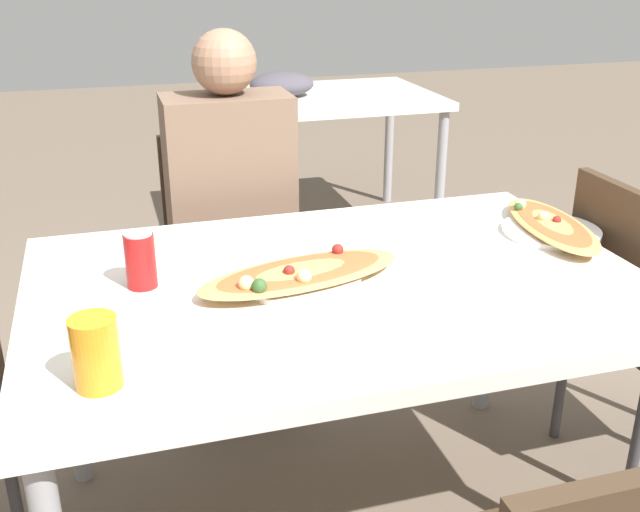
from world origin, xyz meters
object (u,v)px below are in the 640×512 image
at_px(chair_far_seated, 228,249).
at_px(pizza_second, 551,226).
at_px(pizza_main, 300,275).
at_px(person_seated, 232,200).
at_px(soda_can, 140,260).
at_px(dining_table, 338,303).
at_px(drink_glass, 96,353).

distance_m(chair_far_seated, pizza_second, 1.03).
bearing_deg(pizza_main, person_seated, 92.65).
relative_size(pizza_main, soda_can, 4.08).
bearing_deg(chair_far_seated, soda_can, 66.57).
distance_m(person_seated, soda_can, 0.67).
bearing_deg(dining_table, drink_glass, -149.92).
xyz_separation_m(person_seated, soda_can, (-0.31, -0.59, 0.08)).
relative_size(person_seated, pizza_main, 2.36).
relative_size(dining_table, pizza_main, 2.70).
xyz_separation_m(soda_can, pizza_second, (1.04, 0.03, -0.04)).
height_order(pizza_main, pizza_second, pizza_main).
relative_size(person_seated, pizza_second, 2.68).
xyz_separation_m(chair_far_seated, pizza_second, (0.74, -0.67, 0.24)).
relative_size(pizza_main, pizza_second, 1.14).
bearing_deg(person_seated, pizza_second, 142.70).
distance_m(chair_far_seated, person_seated, 0.23).
bearing_deg(pizza_main, soda_can, 165.98).
xyz_separation_m(person_seated, pizza_main, (0.03, -0.68, 0.04)).
relative_size(soda_can, pizza_second, 0.28).
relative_size(dining_table, chair_far_seated, 1.60).
height_order(drink_glass, pizza_second, drink_glass).
xyz_separation_m(soda_can, drink_glass, (-0.10, -0.39, 0.00)).
bearing_deg(pizza_second, dining_table, -169.42).
relative_size(chair_far_seated, drink_glass, 6.72).
distance_m(soda_can, pizza_second, 1.05).
height_order(dining_table, soda_can, soda_can).
bearing_deg(soda_can, person_seated, 62.83).
bearing_deg(dining_table, pizza_second, 10.58).
relative_size(dining_table, soda_can, 11.02).
xyz_separation_m(chair_far_seated, person_seated, (0.00, -0.11, 0.20)).
bearing_deg(pizza_second, person_seated, 142.70).
relative_size(soda_can, drink_glass, 0.97).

